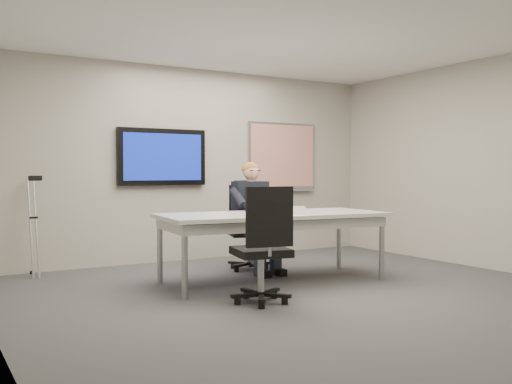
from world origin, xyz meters
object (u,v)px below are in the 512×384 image
office_chair_near (263,267)px  laptop (271,206)px  office_chair_far (248,243)px  seated_person (257,228)px  conference_table (273,221)px

office_chair_near → laptop: bearing=-114.2°
office_chair_far → seated_person: bearing=-74.4°
office_chair_far → seated_person: seated_person is taller
office_chair_far → conference_table: bearing=-83.0°
conference_table → seated_person: bearing=80.2°
office_chair_far → office_chair_near: office_chair_near is taller
office_chair_far → laptop: bearing=-75.9°
seated_person → laptop: bearing=-90.3°
conference_table → office_chair_far: 1.00m
seated_person → office_chair_near: bearing=-113.6°
office_chair_far → office_chair_near: 2.00m
office_chair_near → seated_person: seated_person is taller
conference_table → laptop: (0.14, 0.25, 0.16)m
conference_table → laptop: 0.33m
conference_table → laptop: bearing=67.2°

